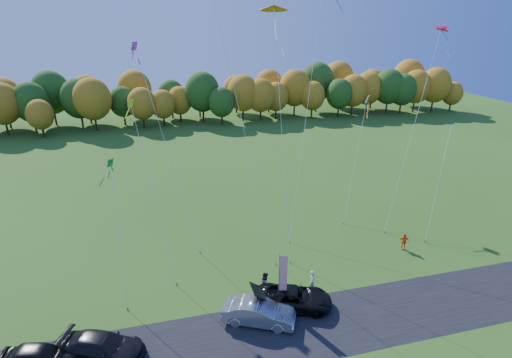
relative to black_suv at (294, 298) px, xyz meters
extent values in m
plane|color=#2B5215|center=(-0.80, 1.77, -0.75)|extent=(160.00, 160.00, 0.00)
cube|color=black|center=(-0.80, -2.23, -0.74)|extent=(90.00, 6.00, 0.01)
imported|color=black|center=(0.00, 0.00, 0.00)|extent=(5.91, 4.21, 1.50)
imported|color=#A5A4A8|center=(-2.88, -0.93, 0.07)|extent=(5.21, 3.67, 1.63)
imported|color=black|center=(-12.83, -1.39, 0.00)|extent=(5.53, 3.90, 1.49)
imported|color=black|center=(-16.39, -1.35, 0.02)|extent=(4.82, 2.77, 1.55)
imported|color=silver|center=(1.94, 1.37, 0.13)|extent=(0.53, 0.71, 1.76)
imported|color=gray|center=(-1.59, 1.90, 0.17)|extent=(0.92, 1.06, 1.84)
imported|color=orange|center=(12.14, 4.83, 0.04)|extent=(1.01, 0.68, 1.59)
cylinder|color=#999999|center=(-1.10, 0.22, 1.46)|extent=(0.06, 0.06, 4.42)
cube|color=red|center=(-0.84, 0.13, 1.91)|extent=(0.53, 0.21, 3.32)
cube|color=navy|center=(-0.84, 0.16, 3.13)|extent=(0.53, 0.20, 0.86)
cylinder|color=#4C3F33|center=(0.30, 5.37, -0.65)|extent=(0.08, 0.08, 0.20)
cylinder|color=#4C3F33|center=(2.59, 8.48, -0.65)|extent=(0.08, 0.08, 0.20)
cylinder|color=#4C3F33|center=(1.58, 5.31, -0.65)|extent=(0.08, 0.08, 0.20)
cone|color=orange|center=(2.12, 13.05, 19.49)|extent=(2.46, 1.88, 2.69)
cylinder|color=#4C3F33|center=(12.16, 7.92, -0.65)|extent=(0.08, 0.08, 0.20)
cube|color=#FF1C2A|center=(19.38, 13.65, 17.72)|extent=(3.17, 1.10, 1.21)
cylinder|color=#4C3F33|center=(-8.03, 4.69, -0.65)|extent=(0.08, 0.08, 0.20)
cube|color=#D5E418|center=(-10.24, 11.63, 12.25)|extent=(1.05, 1.05, 1.24)
cylinder|color=#4C3F33|center=(-11.60, 2.62, -0.65)|extent=(0.08, 0.08, 0.20)
cube|color=#178C26|center=(-11.87, 6.92, 8.94)|extent=(1.03, 1.03, 1.22)
cylinder|color=#4C3F33|center=(9.12, 10.56, -0.65)|extent=(0.08, 0.08, 0.20)
cube|color=white|center=(13.76, 16.46, 10.65)|extent=(1.34, 1.34, 1.60)
cylinder|color=#4C3F33|center=(-5.66, 8.84, -0.65)|extent=(0.08, 0.08, 0.20)
cube|color=#D246C3|center=(-9.62, 17.09, 16.35)|extent=(1.28, 1.28, 1.52)
cylinder|color=#4C3F33|center=(14.88, 5.40, -0.65)|extent=(0.08, 0.08, 0.20)
cube|color=#0B1D9D|center=(20.08, 10.70, 9.12)|extent=(0.90, 0.90, 1.06)
camera|label=1|loc=(-8.55, -21.93, 18.44)|focal=28.00mm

